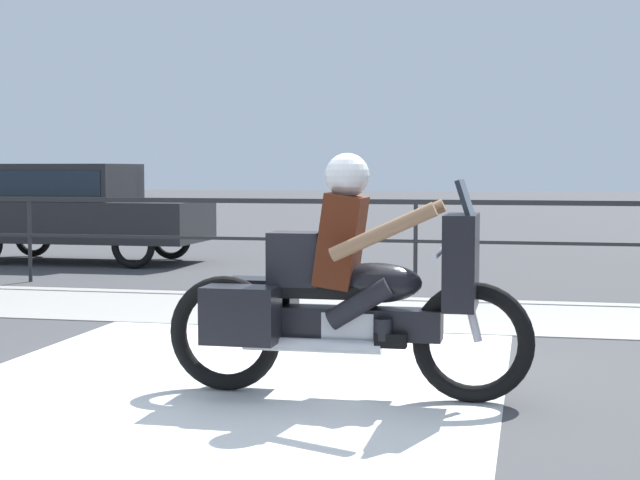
# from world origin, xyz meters

# --- Properties ---
(ground_plane) EXTENTS (120.00, 120.00, 0.00)m
(ground_plane) POSITION_xyz_m (0.00, 0.00, 0.00)
(ground_plane) COLOR #424244
(sidewalk_band) EXTENTS (44.00, 2.40, 0.01)m
(sidewalk_band) POSITION_xyz_m (0.00, 3.40, 0.01)
(sidewalk_band) COLOR #99968E
(sidewalk_band) RESTS_ON ground
(crosswalk_band) EXTENTS (3.79, 6.00, 0.01)m
(crosswalk_band) POSITION_xyz_m (-0.68, -0.20, 0.00)
(crosswalk_band) COLOR silver
(crosswalk_band) RESTS_ON ground
(fence_railing) EXTENTS (36.00, 0.05, 1.12)m
(fence_railing) POSITION_xyz_m (0.00, 5.16, 0.88)
(fence_railing) COLOR #232326
(fence_railing) RESTS_ON ground
(motorcycle) EXTENTS (2.42, 0.76, 1.59)m
(motorcycle) POSITION_xyz_m (0.18, -0.38, 0.69)
(motorcycle) COLOR black
(motorcycle) RESTS_ON ground
(parked_car) EXTENTS (4.02, 1.71, 1.57)m
(parked_car) POSITION_xyz_m (-5.79, 7.83, 0.90)
(parked_car) COLOR #232326
(parked_car) RESTS_ON ground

